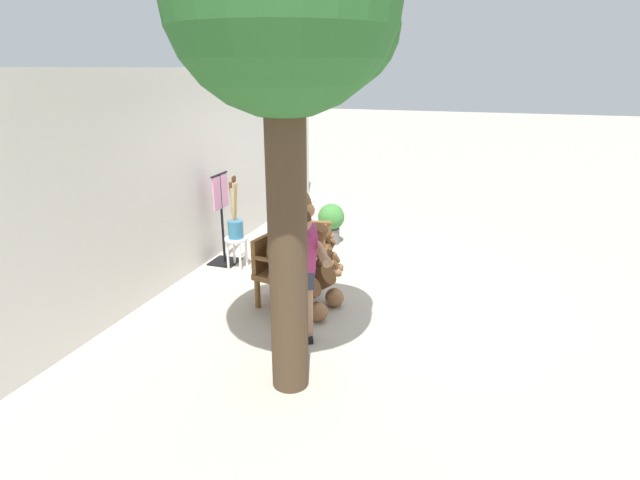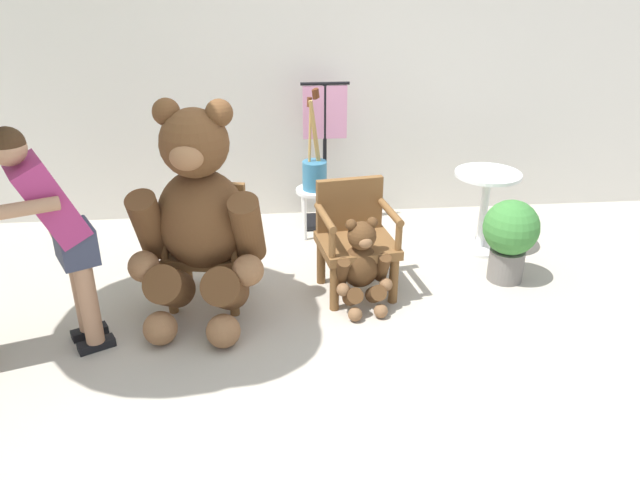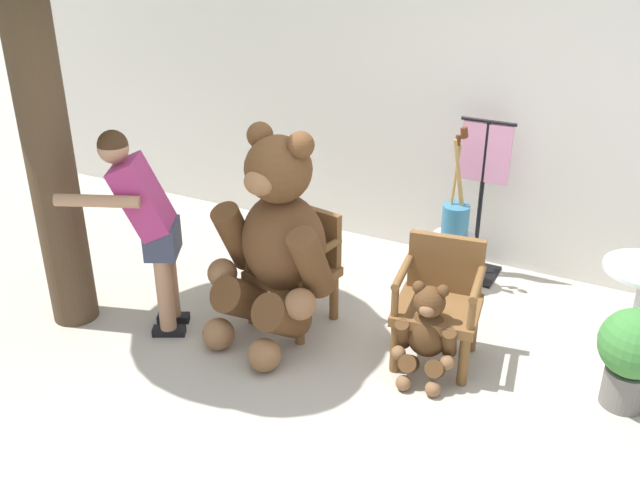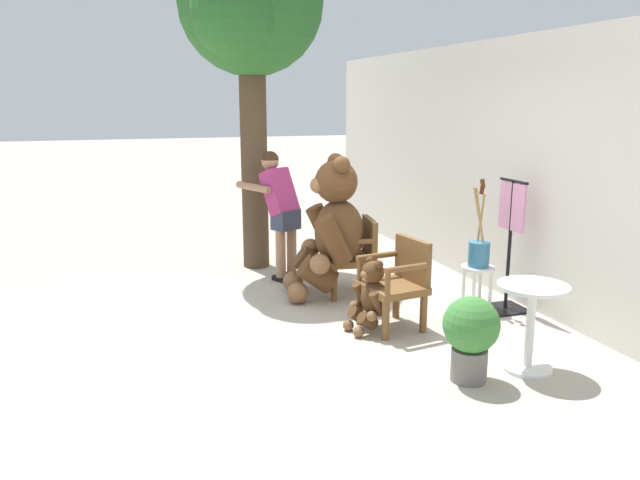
% 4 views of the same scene
% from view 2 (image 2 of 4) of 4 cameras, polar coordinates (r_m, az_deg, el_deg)
% --- Properties ---
extents(ground_plane, '(60.00, 60.00, 0.00)m').
position_cam_2_polar(ground_plane, '(4.30, -2.94, -9.67)').
color(ground_plane, '#B2A899').
extents(back_wall, '(10.00, 0.16, 2.80)m').
position_cam_2_polar(back_wall, '(6.01, -4.29, 15.12)').
color(back_wall, beige).
rests_on(back_wall, ground).
extents(wooden_chair_left, '(0.64, 0.61, 0.86)m').
position_cam_2_polar(wooden_chair_left, '(4.74, -10.16, -0.07)').
color(wooden_chair_left, brown).
rests_on(wooden_chair_left, ground).
extents(wooden_chair_right, '(0.63, 0.59, 0.86)m').
position_cam_2_polar(wooden_chair_right, '(4.76, 3.21, 0.45)').
color(wooden_chair_right, brown).
rests_on(wooden_chair_right, ground).
extents(teddy_bear_large, '(0.97, 0.96, 1.57)m').
position_cam_2_polar(teddy_bear_large, '(4.37, -11.02, 2.07)').
color(teddy_bear_large, brown).
rests_on(teddy_bear_large, ground).
extents(teddy_bear_small, '(0.43, 0.43, 0.71)m').
position_cam_2_polar(teddy_bear_small, '(4.57, 3.85, -2.33)').
color(teddy_bear_small, '#4C3019').
rests_on(teddy_bear_small, ground).
extents(person_visitor, '(0.67, 0.70, 1.54)m').
position_cam_2_polar(person_visitor, '(4.17, -23.14, 1.43)').
color(person_visitor, black).
rests_on(person_visitor, ground).
extents(white_stool, '(0.34, 0.34, 0.46)m').
position_cam_2_polar(white_stool, '(5.71, -0.49, 3.71)').
color(white_stool, white).
rests_on(white_stool, ground).
extents(brush_bucket, '(0.22, 0.22, 0.92)m').
position_cam_2_polar(brush_bucket, '(5.61, -0.51, 6.41)').
color(brush_bucket, teal).
rests_on(brush_bucket, white_stool).
extents(round_side_table, '(0.56, 0.56, 0.72)m').
position_cam_2_polar(round_side_table, '(5.59, 14.82, 3.35)').
color(round_side_table, white).
rests_on(round_side_table, ground).
extents(potted_plant, '(0.44, 0.44, 0.68)m').
position_cam_2_polar(potted_plant, '(5.14, 16.99, 0.46)').
color(potted_plant, slate).
rests_on(potted_plant, ground).
extents(clothing_display_stand, '(0.44, 0.40, 1.36)m').
position_cam_2_polar(clothing_display_stand, '(5.86, 0.44, 8.07)').
color(clothing_display_stand, black).
rests_on(clothing_display_stand, ground).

